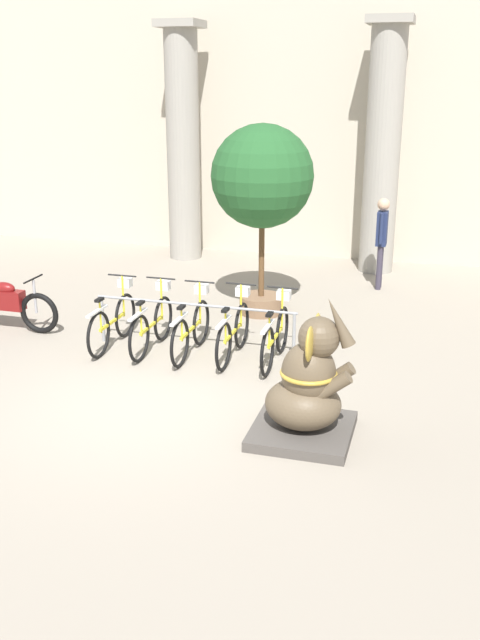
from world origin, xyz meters
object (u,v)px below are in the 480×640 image
Objects in this scene: bicycle_3 at (234,331)px; person_pedestrian at (382,234)px; bicycle_1 at (152,324)px; elephant_statue at (307,390)px; bicycle_0 at (113,320)px; bicycle_2 at (192,328)px; potted_tree at (262,181)px; bicycle_4 at (276,336)px; motorcycle at (1,303)px.

bicycle_3 is 0.93× the size of person_pedestrian.
bicycle_1 is 1.00× the size of bicycle_3.
bicycle_0 is at bearing 148.69° from elephant_statue.
bicycle_0 is 0.95× the size of elephant_statue.
bicycle_2 is 3.03m from elephant_statue.
person_pedestrian is at bearing 88.09° from elephant_statue.
elephant_statue reaches higher than bicycle_2.
bicycle_1 is at bearing 142.95° from elephant_statue.
bicycle_4 is at bearing -70.50° from potted_tree.
bicycle_2 is 0.65m from bicycle_3.
bicycle_1 is 1.00× the size of bicycle_4.
bicycle_0 is 4.07m from elephant_statue.
bicycle_2 is at bearing -178.50° from bicycle_4.
potted_tree is at bearing 110.87° from elephant_statue.
bicycle_0 is at bearing -178.28° from bicycle_1.
elephant_statue is (2.82, -2.13, 0.18)m from bicycle_1.
bicycle_2 is at bearing -0.26° from bicycle_0.
bicycle_1 is 1.95m from bicycle_4.
bicycle_3 is at bearing -2.17° from motorcycle.
bicycle_1 and bicycle_2 have the same top height.
motorcycle is (-5.60, 2.31, -0.14)m from elephant_statue.
bicycle_4 is 4.73m from motorcycle.
motorcycle is at bearing 174.66° from bicycle_0.
motorcycle is 1.18× the size of person_pedestrian.
motorcycle is (-4.73, 0.17, 0.04)m from bicycle_4.
potted_tree is (-0.13, 2.20, 1.92)m from bicycle_3.
bicycle_0 is 0.51× the size of potted_tree.
person_pedestrian reaches higher than elephant_statue.
bicycle_1 is 0.79× the size of motorcycle.
bicycle_1 is 1.00× the size of bicycle_2.
bicycle_0 is 2.60m from bicycle_4.
person_pedestrian is (2.39, 4.40, 0.67)m from bicycle_2.
bicycle_0 is 1.00× the size of bicycle_2.
bicycle_2 is 1.00× the size of bicycle_3.
bicycle_1 is at bearing 177.75° from bicycle_2.
bicycle_0 is 1.95m from bicycle_3.
person_pedestrian reaches higher than bicycle_0.
bicycle_3 is 4.08m from motorcycle.
bicycle_4 is at bearing 1.50° from bicycle_2.
bicycle_4 is at bearing -2.08° from motorcycle.
elephant_statue is at bearing -44.09° from bicycle_2.
elephant_statue is at bearing -54.74° from bicycle_3.
elephant_statue is 0.83× the size of motorcycle.
potted_tree is (0.51, 2.25, 1.92)m from bicycle_2.
bicycle_1 is 5.37m from person_pedestrian.
motorcycle is at bearing 177.92° from bicycle_4.
potted_tree reaches higher than motorcycle.
bicycle_1 is 0.93× the size of person_pedestrian.
person_pedestrian is 0.55× the size of potted_tree.
person_pedestrian is at bearing 49.99° from bicycle_0.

